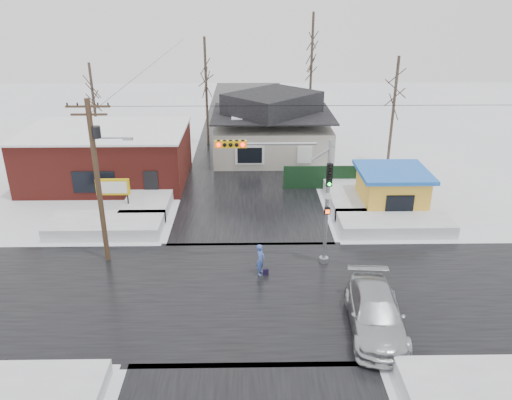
{
  "coord_description": "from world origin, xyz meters",
  "views": [
    {
      "loc": [
        -0.14,
        -20.96,
        13.93
      ],
      "look_at": [
        0.29,
        4.79,
        3.0
      ],
      "focal_mm": 35.0,
      "sensor_mm": 36.0,
      "label": 1
    }
  ],
  "objects_px": {
    "car": "(375,313)",
    "traffic_signal": "(298,186)",
    "utility_pole": "(98,173)",
    "kiosk": "(391,190)",
    "marquee_sign": "(113,188)",
    "pedestrian": "(260,260)"
  },
  "relations": [
    {
      "from": "traffic_signal",
      "to": "marquee_sign",
      "type": "bearing_deg",
      "value": 150.28
    },
    {
      "from": "marquee_sign",
      "to": "pedestrian",
      "type": "xyz_separation_m",
      "value": [
        9.47,
        -7.69,
        -1.06
      ]
    },
    {
      "from": "marquee_sign",
      "to": "car",
      "type": "height_order",
      "value": "marquee_sign"
    },
    {
      "from": "utility_pole",
      "to": "car",
      "type": "relative_size",
      "value": 1.59
    },
    {
      "from": "traffic_signal",
      "to": "marquee_sign",
      "type": "height_order",
      "value": "traffic_signal"
    },
    {
      "from": "utility_pole",
      "to": "kiosk",
      "type": "relative_size",
      "value": 1.96
    },
    {
      "from": "traffic_signal",
      "to": "kiosk",
      "type": "relative_size",
      "value": 1.52
    },
    {
      "from": "pedestrian",
      "to": "car",
      "type": "bearing_deg",
      "value": -115.41
    },
    {
      "from": "kiosk",
      "to": "car",
      "type": "bearing_deg",
      "value": -107.64
    },
    {
      "from": "traffic_signal",
      "to": "marquee_sign",
      "type": "relative_size",
      "value": 2.75
    },
    {
      "from": "pedestrian",
      "to": "utility_pole",
      "type": "bearing_deg",
      "value": 96.92
    },
    {
      "from": "marquee_sign",
      "to": "kiosk",
      "type": "bearing_deg",
      "value": 1.55
    },
    {
      "from": "traffic_signal",
      "to": "car",
      "type": "distance_m",
      "value": 7.56
    },
    {
      "from": "traffic_signal",
      "to": "utility_pole",
      "type": "height_order",
      "value": "utility_pole"
    },
    {
      "from": "car",
      "to": "traffic_signal",
      "type": "bearing_deg",
      "value": 121.33
    },
    {
      "from": "utility_pole",
      "to": "kiosk",
      "type": "height_order",
      "value": "utility_pole"
    },
    {
      "from": "marquee_sign",
      "to": "car",
      "type": "bearing_deg",
      "value": -40.73
    },
    {
      "from": "utility_pole",
      "to": "kiosk",
      "type": "xyz_separation_m",
      "value": [
        17.43,
        6.49,
        -3.65
      ]
    },
    {
      "from": "kiosk",
      "to": "car",
      "type": "height_order",
      "value": "kiosk"
    },
    {
      "from": "traffic_signal",
      "to": "car",
      "type": "relative_size",
      "value": 1.24
    },
    {
      "from": "utility_pole",
      "to": "marquee_sign",
      "type": "xyz_separation_m",
      "value": [
        -1.07,
        5.99,
        -3.19
      ]
    },
    {
      "from": "marquee_sign",
      "to": "traffic_signal",
      "type": "bearing_deg",
      "value": -29.72
    }
  ]
}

